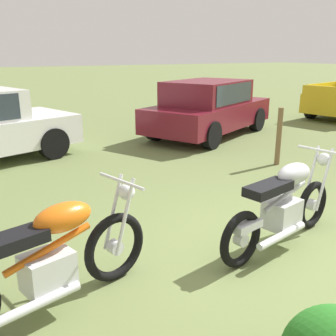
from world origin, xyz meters
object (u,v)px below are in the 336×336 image
(car_burgundy, at_px, (208,105))
(fence_post_wooden, at_px, (279,137))
(motorcycle_orange, at_px, (47,261))
(motorcycle_silver, at_px, (283,205))

(car_burgundy, xyz_separation_m, fence_post_wooden, (-0.37, -2.93, -0.24))
(motorcycle_orange, relative_size, fence_post_wooden, 1.84)
(car_burgundy, distance_m, fence_post_wooden, 2.96)
(fence_post_wooden, bearing_deg, motorcycle_silver, -133.55)
(motorcycle_silver, bearing_deg, motorcycle_orange, 166.49)
(car_burgundy, bearing_deg, motorcycle_orange, -160.54)
(motorcycle_orange, bearing_deg, car_burgundy, 29.59)
(car_burgundy, bearing_deg, fence_post_wooden, -123.02)
(motorcycle_orange, distance_m, motorcycle_silver, 2.58)
(motorcycle_orange, relative_size, car_burgundy, 0.47)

